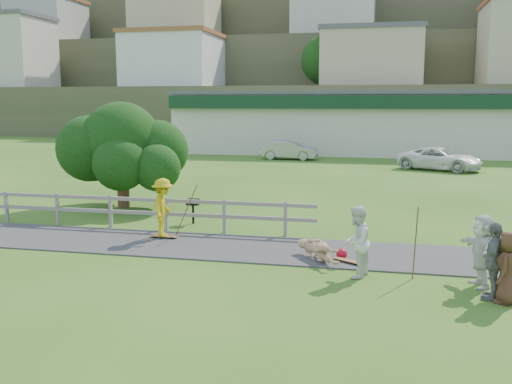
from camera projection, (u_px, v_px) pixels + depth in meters
ground at (191, 260)px, 15.31m from camera, size 260.00×260.00×0.00m
path at (208, 246)px, 16.75m from camera, size 34.00×3.00×0.04m
fence at (94, 206)px, 19.37m from camera, size 15.05×0.10×1.10m
strip_mall at (373, 122)px, 47.73m from camera, size 32.50×10.75×5.10m
hillside at (358, 44)px, 101.07m from camera, size 220.00×67.00×47.50m
skater_rider at (163, 211)px, 17.54m from camera, size 0.82×1.25×1.80m
skater_fallen at (318, 250)px, 15.18m from camera, size 1.57×1.35×0.61m
spectator_a at (356, 242)px, 13.72m from camera, size 0.86×0.99×1.75m
spectator_b at (494, 261)px, 12.18m from camera, size 0.73×1.08×1.70m
spectator_c at (508, 268)px, 11.94m from camera, size 0.76×0.89×1.54m
spectator_d at (482, 251)px, 13.02m from camera, size 0.79×1.64×1.70m
car_silver at (289, 150)px, 42.05m from camera, size 4.27×1.71×1.38m
car_white at (440, 159)px, 35.47m from camera, size 5.57×4.22×1.41m
tree at (122, 164)px, 22.82m from camera, size 5.06×5.06×3.53m
bbq at (193, 211)px, 19.87m from camera, size 0.42×0.33×0.88m
longboard_rider at (164, 238)px, 17.67m from camera, size 0.86×0.21×0.10m
longboard_fallen at (348, 262)px, 14.96m from camera, size 0.82×0.61×0.09m
helmet at (342, 254)px, 15.42m from camera, size 0.30×0.30×0.30m
pole_rider at (186, 209)px, 17.79m from camera, size 0.03×0.03×1.83m
pole_spec_left at (415, 243)px, 13.55m from camera, size 0.03×0.03×1.77m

